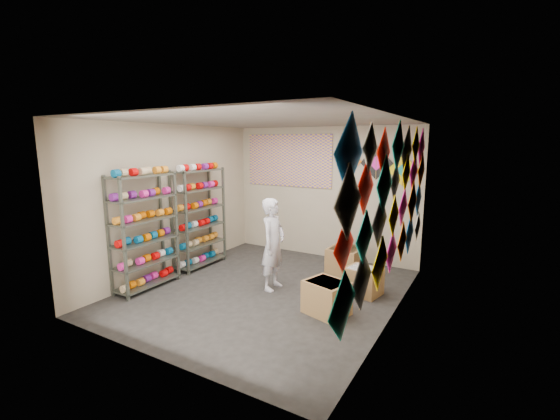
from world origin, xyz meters
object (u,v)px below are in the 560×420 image
Objects in this scene: shelf_rack_front at (144,232)px; shopkeeper at (273,244)px; carton_a at (327,298)px; carton_b at (363,281)px; carton_c at (345,262)px; shelf_rack_back at (199,218)px.

shopkeeper is at bearing 28.98° from shelf_rack_front.
carton_b is (0.23, 0.94, -0.02)m from carton_a.
shopkeeper is 1.55m from carton_b.
carton_c is (0.81, 1.17, -0.49)m from shopkeeper.
carton_b is (3.19, 0.23, -0.74)m from shelf_rack_back.
shelf_rack_front is 3.18× the size of carton_c.
shelf_rack_back is at bearing 78.34° from shopkeeper.
shelf_rack_back is 3.37× the size of carton_a.
shopkeeper is 1.51m from carton_c.
shelf_rack_back is at bearing -176.88° from carton_a.
shelf_rack_front is at bearing -90.00° from shelf_rack_back.
shelf_rack_back is 1.86m from shopkeeper.
carton_a is at bearing -113.25° from shopkeeper.
carton_a reaches higher than carton_b.
shopkeeper reaches higher than carton_b.
shelf_rack_front is at bearing -143.38° from carton_b.
shelf_rack_front reaches higher than shopkeeper.
carton_b is 0.86m from carton_c.
carton_a is 1.09× the size of carton_b.
carton_a is at bearing -77.74° from carton_c.
shopkeeper is (1.83, 1.01, -0.20)m from shelf_rack_front.
carton_b is (3.19, 1.53, -0.74)m from shelf_rack_front.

